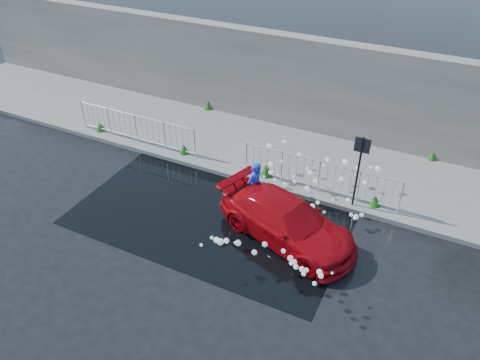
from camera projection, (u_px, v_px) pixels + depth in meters
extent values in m
plane|color=black|center=(181.00, 228.00, 13.59)|extent=(90.00, 90.00, 0.00)
cube|color=#62625D|center=(254.00, 147.00, 17.22)|extent=(30.00, 4.00, 0.15)
cube|color=#62625D|center=(229.00, 174.00, 15.75)|extent=(30.00, 0.25, 0.16)
cube|color=#635C53|center=(279.00, 79.00, 17.80)|extent=(30.00, 0.60, 3.50)
cube|color=black|center=(213.00, 213.00, 14.14)|extent=(8.00, 5.00, 0.01)
cylinder|color=black|center=(357.00, 175.00, 13.62)|extent=(0.06, 0.06, 2.50)
cube|color=black|center=(362.00, 145.00, 13.05)|extent=(0.45, 0.04, 0.45)
cylinder|color=silver|center=(83.00, 114.00, 18.03)|extent=(0.05, 0.05, 1.10)
cylinder|color=silver|center=(195.00, 143.00, 16.20)|extent=(0.05, 0.05, 1.10)
cylinder|color=silver|center=(134.00, 115.00, 16.82)|extent=(5.00, 0.04, 0.04)
cylinder|color=silver|center=(138.00, 138.00, 17.36)|extent=(5.00, 0.04, 0.04)
cylinder|color=silver|center=(247.00, 157.00, 15.47)|extent=(0.05, 0.05, 1.10)
cylinder|color=silver|center=(401.00, 197.00, 13.65)|extent=(0.05, 0.05, 1.10)
cylinder|color=silver|center=(321.00, 162.00, 14.26)|extent=(5.00, 0.04, 0.04)
cylinder|color=silver|center=(318.00, 187.00, 14.80)|extent=(5.00, 0.04, 0.04)
cone|color=#144312|center=(100.00, 126.00, 18.03)|extent=(0.40, 0.40, 0.33)
cone|color=#144312|center=(184.00, 149.00, 16.64)|extent=(0.36, 0.36, 0.34)
cone|color=#144312|center=(266.00, 170.00, 15.44)|extent=(0.44, 0.44, 0.43)
cone|color=#144312|center=(375.00, 200.00, 14.16)|extent=(0.38, 0.38, 0.32)
cone|color=#144312|center=(208.00, 105.00, 19.58)|extent=(0.42, 0.42, 0.34)
cone|color=#144312|center=(433.00, 156.00, 16.30)|extent=(0.34, 0.34, 0.30)
sphere|color=white|center=(362.00, 215.00, 13.40)|extent=(0.12, 0.12, 0.12)
sphere|color=white|center=(307.00, 169.00, 14.77)|extent=(0.11, 0.11, 0.11)
sphere|color=white|center=(355.00, 218.00, 13.31)|extent=(0.09, 0.09, 0.09)
sphere|color=white|center=(348.00, 200.00, 13.76)|extent=(0.13, 0.13, 0.13)
sphere|color=white|center=(281.00, 196.00, 14.20)|extent=(0.17, 0.17, 0.17)
sphere|color=white|center=(257.00, 179.00, 14.63)|extent=(0.07, 0.07, 0.07)
sphere|color=white|center=(310.00, 173.00, 14.47)|extent=(0.15, 0.15, 0.15)
sphere|color=white|center=(281.00, 162.00, 14.88)|extent=(0.08, 0.08, 0.08)
sphere|color=white|center=(278.00, 175.00, 14.52)|extent=(0.06, 0.06, 0.06)
sphere|color=white|center=(327.00, 160.00, 14.85)|extent=(0.15, 0.15, 0.15)
sphere|color=white|center=(264.00, 177.00, 14.71)|extent=(0.09, 0.09, 0.09)
sphere|color=white|center=(284.00, 141.00, 15.57)|extent=(0.12, 0.12, 0.12)
sphere|color=white|center=(299.00, 154.00, 15.20)|extent=(0.14, 0.14, 0.14)
sphere|color=white|center=(285.00, 184.00, 14.25)|extent=(0.14, 0.14, 0.14)
sphere|color=white|center=(275.00, 180.00, 14.48)|extent=(0.12, 0.12, 0.12)
sphere|color=white|center=(377.00, 169.00, 14.49)|extent=(0.17, 0.17, 0.17)
sphere|color=white|center=(345.00, 162.00, 14.72)|extent=(0.17, 0.17, 0.17)
sphere|color=white|center=(324.00, 166.00, 14.57)|extent=(0.09, 0.09, 0.09)
sphere|color=white|center=(351.00, 215.00, 13.40)|extent=(0.12, 0.12, 0.12)
sphere|color=white|center=(315.00, 181.00, 14.31)|extent=(0.16, 0.16, 0.16)
sphere|color=white|center=(312.00, 206.00, 13.79)|extent=(0.17, 0.17, 0.17)
sphere|color=white|center=(342.00, 179.00, 14.23)|extent=(0.14, 0.14, 0.14)
sphere|color=white|center=(365.00, 183.00, 13.91)|extent=(0.14, 0.14, 0.14)
sphere|color=white|center=(281.00, 198.00, 14.10)|extent=(0.15, 0.15, 0.15)
sphere|color=white|center=(356.00, 217.00, 13.33)|extent=(0.16, 0.16, 0.16)
sphere|color=white|center=(345.00, 161.00, 14.75)|extent=(0.14, 0.14, 0.14)
sphere|color=white|center=(269.00, 146.00, 15.32)|extent=(0.18, 0.18, 0.18)
sphere|color=white|center=(277.00, 161.00, 15.04)|extent=(0.06, 0.06, 0.06)
sphere|color=white|center=(294.00, 176.00, 14.63)|extent=(0.08, 0.08, 0.08)
sphere|color=white|center=(259.00, 169.00, 14.74)|extent=(0.11, 0.11, 0.11)
sphere|color=white|center=(357.00, 168.00, 14.52)|extent=(0.12, 0.12, 0.12)
sphere|color=white|center=(295.00, 182.00, 14.41)|extent=(0.12, 0.12, 0.12)
sphere|color=white|center=(371.00, 167.00, 14.38)|extent=(0.11, 0.11, 0.11)
sphere|color=white|center=(252.00, 179.00, 14.64)|extent=(0.09, 0.09, 0.09)
sphere|color=white|center=(271.00, 173.00, 14.80)|extent=(0.14, 0.14, 0.14)
sphere|color=white|center=(318.00, 203.00, 13.75)|extent=(0.12, 0.12, 0.12)
sphere|color=white|center=(252.00, 191.00, 14.44)|extent=(0.16, 0.16, 0.16)
sphere|color=white|center=(324.00, 212.00, 13.77)|extent=(0.09, 0.09, 0.09)
sphere|color=white|center=(272.00, 188.00, 14.39)|extent=(0.07, 0.07, 0.07)
sphere|color=white|center=(333.00, 200.00, 13.91)|extent=(0.10, 0.10, 0.10)
sphere|color=white|center=(271.00, 164.00, 14.94)|extent=(0.18, 0.18, 0.18)
sphere|color=white|center=(307.00, 189.00, 14.07)|extent=(0.17, 0.17, 0.17)
sphere|color=white|center=(272.00, 172.00, 14.72)|extent=(0.09, 0.09, 0.09)
sphere|color=white|center=(314.00, 283.00, 10.46)|extent=(0.11, 0.11, 0.11)
sphere|color=white|center=(201.00, 245.00, 11.52)|extent=(0.08, 0.08, 0.08)
sphere|color=white|center=(212.00, 238.00, 11.57)|extent=(0.09, 0.09, 0.09)
sphere|color=white|center=(302.00, 269.00, 10.85)|extent=(0.14, 0.14, 0.14)
sphere|color=white|center=(290.00, 258.00, 11.53)|extent=(0.15, 0.15, 0.15)
sphere|color=white|center=(220.00, 242.00, 11.71)|extent=(0.18, 0.18, 0.18)
sphere|color=white|center=(296.00, 267.00, 11.30)|extent=(0.13, 0.13, 0.13)
sphere|color=white|center=(332.00, 273.00, 10.98)|extent=(0.06, 0.06, 0.06)
sphere|color=white|center=(254.00, 252.00, 11.31)|extent=(0.13, 0.13, 0.13)
sphere|color=white|center=(321.00, 276.00, 10.70)|extent=(0.13, 0.13, 0.13)
sphere|color=white|center=(238.00, 243.00, 12.72)|extent=(0.17, 0.17, 0.17)
sphere|color=white|center=(265.00, 244.00, 11.78)|extent=(0.14, 0.14, 0.14)
sphere|color=white|center=(283.00, 251.00, 11.50)|extent=(0.12, 0.12, 0.12)
sphere|color=white|center=(319.00, 272.00, 11.39)|extent=(0.15, 0.15, 0.15)
sphere|color=white|center=(295.00, 262.00, 11.86)|extent=(0.14, 0.14, 0.14)
sphere|color=white|center=(235.00, 243.00, 11.76)|extent=(0.07, 0.07, 0.07)
sphere|color=white|center=(291.00, 263.00, 11.90)|extent=(0.12, 0.12, 0.12)
sphere|color=white|center=(304.00, 274.00, 10.65)|extent=(0.11, 0.11, 0.11)
sphere|color=white|center=(306.00, 270.00, 11.14)|extent=(0.12, 0.12, 0.12)
sphere|color=white|center=(216.00, 240.00, 11.74)|extent=(0.16, 0.16, 0.16)
sphere|color=white|center=(226.00, 241.00, 12.38)|extent=(0.15, 0.15, 0.15)
sphere|color=white|center=(321.00, 261.00, 12.00)|extent=(0.06, 0.06, 0.06)
imported|color=#A5060D|center=(287.00, 221.00, 12.89)|extent=(4.53, 2.94, 1.22)
imported|color=#2638C1|center=(254.00, 186.00, 13.90)|extent=(0.52, 0.67, 1.63)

